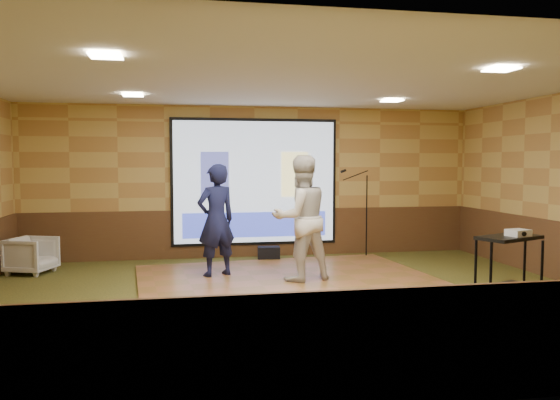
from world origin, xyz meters
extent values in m
plane|color=#2B3518|center=(0.00, 0.00, 0.00)|extent=(9.00, 9.00, 0.00)
cube|color=tan|center=(0.00, 3.50, 1.50)|extent=(9.00, 0.04, 3.00)
cube|color=tan|center=(0.00, -3.50, 1.50)|extent=(9.00, 0.04, 3.00)
cube|color=beige|center=(0.00, 0.00, 3.00)|extent=(9.00, 7.00, 0.04)
cube|color=#50301A|center=(0.00, 3.48, 0.47)|extent=(9.00, 0.04, 0.95)
cube|color=#50301A|center=(0.00, -3.48, 0.47)|extent=(9.00, 0.04, 0.95)
cube|color=black|center=(0.00, 3.45, 1.50)|extent=(3.32, 0.03, 2.52)
cube|color=#AEC2DD|center=(0.00, 3.42, 1.50)|extent=(3.20, 0.02, 2.40)
cube|color=#3B4083|center=(-0.80, 3.40, 1.65)|extent=(0.55, 0.01, 0.90)
cube|color=#E7DC86|center=(0.80, 3.40, 1.65)|extent=(0.55, 0.01, 0.90)
cube|color=#3444C3|center=(0.00, 3.40, 0.65)|extent=(2.88, 0.01, 0.50)
cube|color=beige|center=(-2.20, 1.80, 2.97)|extent=(0.32, 0.32, 0.02)
cube|color=beige|center=(2.20, 1.80, 2.97)|extent=(0.32, 0.32, 0.02)
cube|color=beige|center=(-2.20, -1.50, 2.97)|extent=(0.32, 0.32, 0.02)
cube|color=beige|center=(2.20, -1.50, 2.97)|extent=(0.32, 0.32, 0.02)
cube|color=#915B35|center=(0.21, 1.15, 0.02)|extent=(4.98, 3.98, 0.03)
imported|color=#13163C|center=(-0.90, 1.58, 0.95)|extent=(0.79, 0.67, 1.83)
imported|color=beige|center=(0.39, 1.01, 1.02)|extent=(1.11, 0.96, 1.97)
cylinder|color=black|center=(2.46, -0.99, 0.44)|extent=(0.04, 0.04, 0.87)
cylinder|color=black|center=(3.19, -0.99, 0.44)|extent=(0.04, 0.04, 0.87)
cylinder|color=black|center=(2.46, -0.62, 0.44)|extent=(0.04, 0.04, 0.87)
cylinder|color=black|center=(3.19, -0.62, 0.44)|extent=(0.04, 0.04, 0.87)
cube|color=black|center=(2.82, -0.80, 0.90)|extent=(0.87, 0.46, 0.05)
cube|color=black|center=(2.82, -0.80, 0.23)|extent=(0.78, 0.41, 0.03)
cube|color=silver|center=(2.92, -0.85, 0.96)|extent=(0.31, 0.28, 0.09)
cylinder|color=black|center=(2.18, 3.00, 0.01)|extent=(0.28, 0.28, 0.02)
cylinder|color=black|center=(2.18, 3.00, 0.82)|extent=(0.02, 0.02, 1.63)
cylinder|color=black|center=(1.94, 3.00, 1.63)|extent=(0.52, 0.02, 0.20)
cylinder|color=black|center=(1.69, 3.00, 1.72)|extent=(0.12, 0.05, 0.08)
imported|color=gray|center=(-3.97, 2.48, 0.31)|extent=(0.88, 0.87, 0.63)
cube|color=black|center=(0.21, 3.02, 0.13)|extent=(0.44, 0.31, 0.26)
camera|label=1|loc=(-1.48, -7.32, 1.90)|focal=35.00mm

